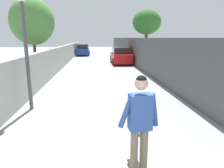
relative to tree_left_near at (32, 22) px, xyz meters
The scene contains 10 objects.
ground_plane 5.74m from the tree_left_near, 77.40° to the right, with size 80.00×80.00×0.00m, color gray.
wall_left 3.06m from the tree_left_near, 128.32° to the right, with size 48.00×0.30×1.72m, color #999E93.
fence_right 8.07m from the tree_left_near, 97.41° to the right, with size 48.00×0.30×2.42m, color #4C4C4C.
tree_left_near is the anchor object (origin of this frame).
tree_right_mid 11.00m from the tree_left_near, 56.92° to the right, with size 2.75×2.75×5.12m.
lamp_post 7.51m from the tree_left_near, 165.93° to the right, with size 0.36×0.36×3.86m.
person_skateboarder 12.19m from the tree_left_near, 156.46° to the right, with size 0.26×0.72×1.75m.
dog 11.07m from the tree_left_near, 150.75° to the right, with size 2.03×0.55×1.06m.
car_near 8.70m from the tree_left_near, 52.30° to the right, with size 4.07×1.80×1.54m.
car_far 15.09m from the tree_left_near, ahead, with size 4.15×1.80×1.54m.
Camera 1 is at (-1.02, 0.43, 2.41)m, focal length 31.90 mm.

